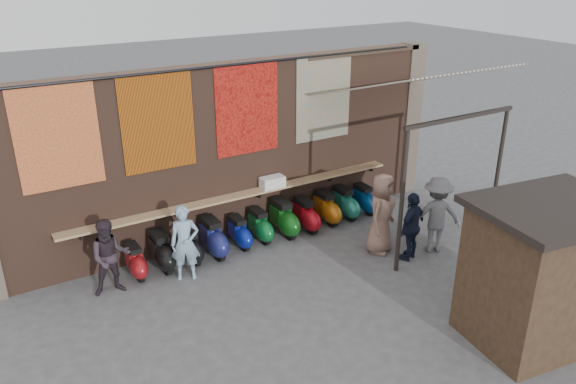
# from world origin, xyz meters

# --- Properties ---
(ground) EXTENTS (70.00, 70.00, 0.00)m
(ground) POSITION_xyz_m (0.00, 0.00, 0.00)
(ground) COLOR #474749
(ground) RESTS_ON ground
(brick_wall) EXTENTS (10.00, 0.40, 4.00)m
(brick_wall) POSITION_xyz_m (0.00, 2.70, 2.00)
(brick_wall) COLOR brown
(brick_wall) RESTS_ON ground
(pier_right) EXTENTS (0.50, 0.50, 4.00)m
(pier_right) POSITION_xyz_m (5.20, 2.70, 2.00)
(pier_right) COLOR #4C4238
(pier_right) RESTS_ON ground
(eating_counter) EXTENTS (8.00, 0.32, 0.05)m
(eating_counter) POSITION_xyz_m (0.00, 2.33, 1.10)
(eating_counter) COLOR #9E7A51
(eating_counter) RESTS_ON brick_wall
(shelf_box) EXTENTS (0.55, 0.29, 0.26)m
(shelf_box) POSITION_xyz_m (0.80, 2.30, 1.25)
(shelf_box) COLOR white
(shelf_box) RESTS_ON eating_counter
(tapestry_redgold) EXTENTS (1.50, 0.02, 2.00)m
(tapestry_redgold) POSITION_xyz_m (-3.60, 2.48, 3.00)
(tapestry_redgold) COLOR maroon
(tapestry_redgold) RESTS_ON brick_wall
(tapestry_sun) EXTENTS (1.50, 0.02, 2.00)m
(tapestry_sun) POSITION_xyz_m (-1.70, 2.48, 3.00)
(tapestry_sun) COLOR orange
(tapestry_sun) RESTS_ON brick_wall
(tapestry_orange) EXTENTS (1.50, 0.02, 2.00)m
(tapestry_orange) POSITION_xyz_m (0.30, 2.48, 3.00)
(tapestry_orange) COLOR #B02616
(tapestry_orange) RESTS_ON brick_wall
(tapestry_multi) EXTENTS (1.50, 0.02, 2.00)m
(tapestry_multi) POSITION_xyz_m (2.30, 2.48, 3.00)
(tapestry_multi) COLOR teal
(tapestry_multi) RESTS_ON brick_wall
(hang_rail) EXTENTS (9.50, 0.06, 0.06)m
(hang_rail) POSITION_xyz_m (0.00, 2.47, 3.98)
(hang_rail) COLOR black
(hang_rail) RESTS_ON brick_wall
(scooter_stool_0) EXTENTS (0.32, 0.72, 0.68)m
(scooter_stool_0) POSITION_xyz_m (-2.60, 1.97, 0.34)
(scooter_stool_0) COLOR maroon
(scooter_stool_0) RESTS_ON ground
(scooter_stool_1) EXTENTS (0.38, 0.84, 0.80)m
(scooter_stool_1) POSITION_xyz_m (-2.04, 2.00, 0.40)
(scooter_stool_1) COLOR black
(scooter_stool_1) RESTS_ON ground
(scooter_stool_2) EXTENTS (0.33, 0.72, 0.69)m
(scooter_stool_2) POSITION_xyz_m (-1.39, 1.98, 0.34)
(scooter_stool_2) COLOR black
(scooter_stool_2) RESTS_ON ground
(scooter_stool_3) EXTENTS (0.40, 0.88, 0.83)m
(scooter_stool_3) POSITION_xyz_m (-0.88, 1.96, 0.42)
(scooter_stool_3) COLOR navy
(scooter_stool_3) RESTS_ON ground
(scooter_stool_4) EXTENTS (0.33, 0.73, 0.70)m
(scooter_stool_4) POSITION_xyz_m (-0.23, 2.02, 0.35)
(scooter_stool_4) COLOR navy
(scooter_stool_4) RESTS_ON ground
(scooter_stool_5) EXTENTS (0.35, 0.77, 0.73)m
(scooter_stool_5) POSITION_xyz_m (0.32, 2.05, 0.37)
(scooter_stool_5) COLOR #0D5D27
(scooter_stool_5) RESTS_ON ground
(scooter_stool_6) EXTENTS (0.40, 0.90, 0.85)m
(scooter_stool_6) POSITION_xyz_m (0.91, 2.01, 0.43)
(scooter_stool_6) COLOR #0F4B13
(scooter_stool_6) RESTS_ON ground
(scooter_stool_7) EXTENTS (0.37, 0.81, 0.77)m
(scooter_stool_7) POSITION_xyz_m (1.49, 1.95, 0.39)
(scooter_stool_7) COLOR maroon
(scooter_stool_7) RESTS_ON ground
(scooter_stool_8) EXTENTS (0.37, 0.83, 0.79)m
(scooter_stool_8) POSITION_xyz_m (2.14, 2.03, 0.39)
(scooter_stool_8) COLOR #9C530E
(scooter_stool_8) RESTS_ON ground
(scooter_stool_9) EXTENTS (0.37, 0.81, 0.77)m
(scooter_stool_9) POSITION_xyz_m (2.71, 2.03, 0.39)
(scooter_stool_9) COLOR #1A695A
(scooter_stool_9) RESTS_ON ground
(scooter_stool_10) EXTENTS (0.34, 0.76, 0.72)m
(scooter_stool_10) POSITION_xyz_m (3.31, 2.02, 0.36)
(scooter_stool_10) COLOR navy
(scooter_stool_10) RESTS_ON ground
(diner_left) EXTENTS (0.67, 0.55, 1.58)m
(diner_left) POSITION_xyz_m (-1.73, 1.40, 0.79)
(diner_left) COLOR #7EA0B8
(diner_left) RESTS_ON ground
(diner_right) EXTENTS (0.84, 0.70, 1.55)m
(diner_right) POSITION_xyz_m (-3.14, 1.62, 0.78)
(diner_right) COLOR #2C222A
(diner_right) RESTS_ON ground
(shopper_navy) EXTENTS (0.97, 0.65, 1.54)m
(shopper_navy) POSITION_xyz_m (2.68, -0.36, 0.77)
(shopper_navy) COLOR black
(shopper_navy) RESTS_ON ground
(shopper_grey) EXTENTS (1.29, 1.14, 1.74)m
(shopper_grey) POSITION_xyz_m (3.38, -0.36, 0.87)
(shopper_grey) COLOR slate
(shopper_grey) RESTS_ON ground
(shopper_tan) EXTENTS (1.06, 0.94, 1.82)m
(shopper_tan) POSITION_xyz_m (2.34, 0.25, 0.91)
(shopper_tan) COLOR #826053
(shopper_tan) RESTS_ON ground
(market_stall) EXTENTS (2.40, 1.94, 2.37)m
(market_stall) POSITION_xyz_m (2.63, -3.47, 1.19)
(market_stall) COLOR black
(market_stall) RESTS_ON ground
(stall_roof) EXTENTS (2.70, 2.22, 0.12)m
(stall_roof) POSITION_xyz_m (2.63, -3.47, 2.43)
(stall_roof) COLOR black
(stall_roof) RESTS_ON market_stall
(stall_sign) EXTENTS (1.19, 0.21, 0.50)m
(stall_sign) POSITION_xyz_m (2.75, -2.63, 1.72)
(stall_sign) COLOR gold
(stall_sign) RESTS_ON market_stall
(stall_shelf) EXTENTS (1.81, 0.36, 0.06)m
(stall_shelf) POSITION_xyz_m (2.75, -2.63, 0.87)
(stall_shelf) COLOR #473321
(stall_shelf) RESTS_ON market_stall
(awning_canvas) EXTENTS (3.20, 3.28, 0.97)m
(awning_canvas) POSITION_xyz_m (3.50, 0.90, 3.55)
(awning_canvas) COLOR beige
(awning_canvas) RESTS_ON brick_wall
(awning_ledger) EXTENTS (3.30, 0.08, 0.12)m
(awning_ledger) POSITION_xyz_m (3.50, 2.49, 3.95)
(awning_ledger) COLOR #33261C
(awning_ledger) RESTS_ON brick_wall
(awning_header) EXTENTS (3.00, 0.08, 0.08)m
(awning_header) POSITION_xyz_m (3.50, -0.60, 3.08)
(awning_header) COLOR black
(awning_header) RESTS_ON awning_post_left
(awning_post_left) EXTENTS (0.09, 0.09, 3.10)m
(awning_post_left) POSITION_xyz_m (2.10, -0.60, 1.55)
(awning_post_left) COLOR black
(awning_post_left) RESTS_ON ground
(awning_post_right) EXTENTS (0.09, 0.09, 3.10)m
(awning_post_right) POSITION_xyz_m (4.90, -0.60, 1.55)
(awning_post_right) COLOR black
(awning_post_right) RESTS_ON ground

